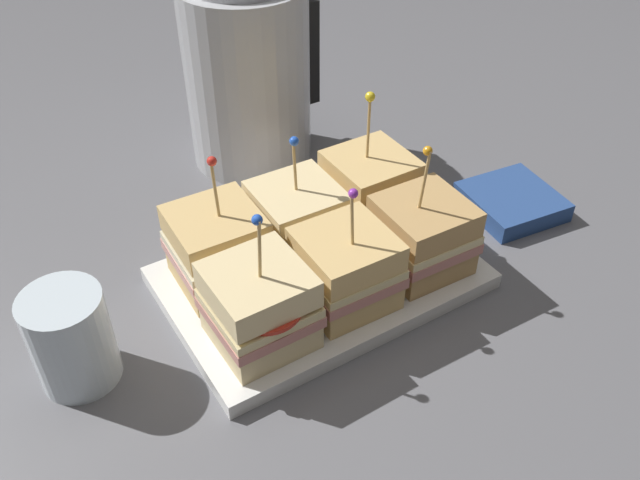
{
  "coord_description": "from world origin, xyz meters",
  "views": [
    {
      "loc": [
        -0.29,
        -0.46,
        0.51
      ],
      "look_at": [
        0.0,
        0.0,
        0.06
      ],
      "focal_mm": 38.0,
      "sensor_mm": 36.0,
      "label": 1
    }
  ],
  "objects_px": {
    "serving_platter": "(320,278)",
    "kettle_steel": "(248,73)",
    "sandwich_back_right": "(370,189)",
    "napkin_stack": "(512,202)",
    "drinking_glass": "(71,339)",
    "sandwich_front_left": "(259,306)",
    "sandwich_back_left": "(218,248)",
    "sandwich_front_right": "(422,235)",
    "sandwich_front_center": "(345,269)",
    "sandwich_back_center": "(299,219)"
  },
  "relations": [
    {
      "from": "sandwich_front_left",
      "to": "napkin_stack",
      "type": "bearing_deg",
      "value": 5.97
    },
    {
      "from": "sandwich_front_center",
      "to": "sandwich_back_center",
      "type": "relative_size",
      "value": 1.0
    },
    {
      "from": "sandwich_front_right",
      "to": "drinking_glass",
      "type": "relative_size",
      "value": 1.55
    },
    {
      "from": "sandwich_back_center",
      "to": "serving_platter",
      "type": "bearing_deg",
      "value": -92.09
    },
    {
      "from": "sandwich_back_right",
      "to": "kettle_steel",
      "type": "relative_size",
      "value": 0.61
    },
    {
      "from": "sandwich_back_left",
      "to": "sandwich_back_center",
      "type": "xyz_separation_m",
      "value": [
        0.1,
        -0.0,
        -0.0
      ]
    },
    {
      "from": "kettle_steel",
      "to": "sandwich_front_left",
      "type": "bearing_deg",
      "value": -116.37
    },
    {
      "from": "sandwich_back_left",
      "to": "drinking_glass",
      "type": "height_order",
      "value": "sandwich_back_left"
    },
    {
      "from": "sandwich_back_left",
      "to": "drinking_glass",
      "type": "xyz_separation_m",
      "value": [
        -0.16,
        -0.03,
        -0.01
      ]
    },
    {
      "from": "serving_platter",
      "to": "sandwich_back_right",
      "type": "xyz_separation_m",
      "value": [
        0.1,
        0.05,
        0.05
      ]
    },
    {
      "from": "sandwich_front_right",
      "to": "napkin_stack",
      "type": "distance_m",
      "value": 0.19
    },
    {
      "from": "sandwich_front_left",
      "to": "napkin_stack",
      "type": "xyz_separation_m",
      "value": [
        0.37,
        0.04,
        -0.05
      ]
    },
    {
      "from": "sandwich_back_center",
      "to": "drinking_glass",
      "type": "xyz_separation_m",
      "value": [
        -0.26,
        -0.03,
        -0.01
      ]
    },
    {
      "from": "sandwich_front_left",
      "to": "sandwich_back_right",
      "type": "relative_size",
      "value": 0.94
    },
    {
      "from": "sandwich_front_right",
      "to": "sandwich_back_right",
      "type": "distance_m",
      "value": 0.1
    },
    {
      "from": "kettle_steel",
      "to": "serving_platter",
      "type": "bearing_deg",
      "value": -102.74
    },
    {
      "from": "sandwich_back_center",
      "to": "sandwich_front_right",
      "type": "bearing_deg",
      "value": -43.91
    },
    {
      "from": "sandwich_back_center",
      "to": "sandwich_back_right",
      "type": "height_order",
      "value": "sandwich_back_right"
    },
    {
      "from": "sandwich_front_left",
      "to": "napkin_stack",
      "type": "relative_size",
      "value": 1.33
    },
    {
      "from": "sandwich_front_center",
      "to": "sandwich_front_right",
      "type": "height_order",
      "value": "sandwich_front_right"
    },
    {
      "from": "napkin_stack",
      "to": "drinking_glass",
      "type": "bearing_deg",
      "value": 177.32
    },
    {
      "from": "sandwich_front_right",
      "to": "serving_platter",
      "type": "bearing_deg",
      "value": 154.72
    },
    {
      "from": "drinking_glass",
      "to": "sandwich_front_left",
      "type": "bearing_deg",
      "value": -21.74
    },
    {
      "from": "sandwich_front_center",
      "to": "sandwich_back_left",
      "type": "distance_m",
      "value": 0.13
    },
    {
      "from": "sandwich_back_left",
      "to": "sandwich_back_right",
      "type": "bearing_deg",
      "value": 0.83
    },
    {
      "from": "sandwich_front_left",
      "to": "sandwich_back_left",
      "type": "height_order",
      "value": "sandwich_front_left"
    },
    {
      "from": "serving_platter",
      "to": "sandwich_front_right",
      "type": "xyz_separation_m",
      "value": [
        0.1,
        -0.05,
        0.05
      ]
    },
    {
      "from": "sandwich_back_left",
      "to": "napkin_stack",
      "type": "bearing_deg",
      "value": -9.03
    },
    {
      "from": "serving_platter",
      "to": "sandwich_back_right",
      "type": "height_order",
      "value": "sandwich_back_right"
    },
    {
      "from": "serving_platter",
      "to": "sandwich_front_left",
      "type": "bearing_deg",
      "value": -152.89
    },
    {
      "from": "serving_platter",
      "to": "kettle_steel",
      "type": "height_order",
      "value": "kettle_steel"
    },
    {
      "from": "sandwich_back_center",
      "to": "drinking_glass",
      "type": "relative_size",
      "value": 1.44
    },
    {
      "from": "sandwich_back_right",
      "to": "napkin_stack",
      "type": "xyz_separation_m",
      "value": [
        0.18,
        -0.06,
        -0.05
      ]
    },
    {
      "from": "kettle_steel",
      "to": "napkin_stack",
      "type": "xyz_separation_m",
      "value": [
        0.21,
        -0.28,
        -0.11
      ]
    },
    {
      "from": "serving_platter",
      "to": "sandwich_back_left",
      "type": "height_order",
      "value": "sandwich_back_left"
    },
    {
      "from": "serving_platter",
      "to": "kettle_steel",
      "type": "relative_size",
      "value": 1.22
    },
    {
      "from": "sandwich_back_right",
      "to": "napkin_stack",
      "type": "distance_m",
      "value": 0.19
    },
    {
      "from": "sandwich_front_left",
      "to": "sandwich_back_left",
      "type": "distance_m",
      "value": 0.1
    },
    {
      "from": "serving_platter",
      "to": "kettle_steel",
      "type": "xyz_separation_m",
      "value": [
        0.06,
        0.27,
        0.11
      ]
    },
    {
      "from": "serving_platter",
      "to": "drinking_glass",
      "type": "bearing_deg",
      "value": 177.02
    },
    {
      "from": "sandwich_back_left",
      "to": "kettle_steel",
      "type": "relative_size",
      "value": 0.57
    },
    {
      "from": "serving_platter",
      "to": "kettle_steel",
      "type": "bearing_deg",
      "value": 77.26
    },
    {
      "from": "napkin_stack",
      "to": "serving_platter",
      "type": "bearing_deg",
      "value": 177.61
    },
    {
      "from": "sandwich_front_center",
      "to": "sandwich_front_right",
      "type": "distance_m",
      "value": 0.1
    },
    {
      "from": "sandwich_back_left",
      "to": "sandwich_back_right",
      "type": "distance_m",
      "value": 0.19
    },
    {
      "from": "sandwich_back_right",
      "to": "napkin_stack",
      "type": "relative_size",
      "value": 1.41
    },
    {
      "from": "sandwich_front_center",
      "to": "sandwich_back_center",
      "type": "distance_m",
      "value": 0.09
    },
    {
      "from": "sandwich_back_left",
      "to": "napkin_stack",
      "type": "relative_size",
      "value": 1.3
    },
    {
      "from": "serving_platter",
      "to": "drinking_glass",
      "type": "height_order",
      "value": "drinking_glass"
    },
    {
      "from": "sandwich_front_right",
      "to": "drinking_glass",
      "type": "bearing_deg",
      "value": 170.46
    }
  ]
}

